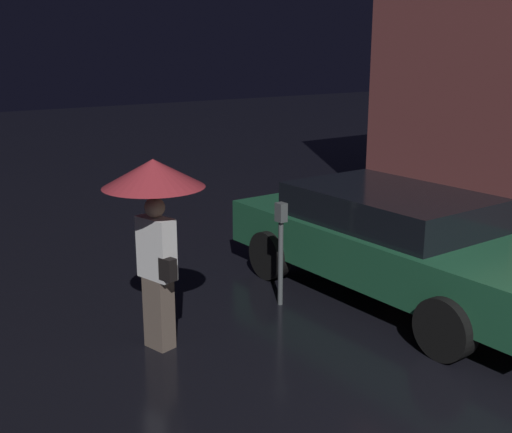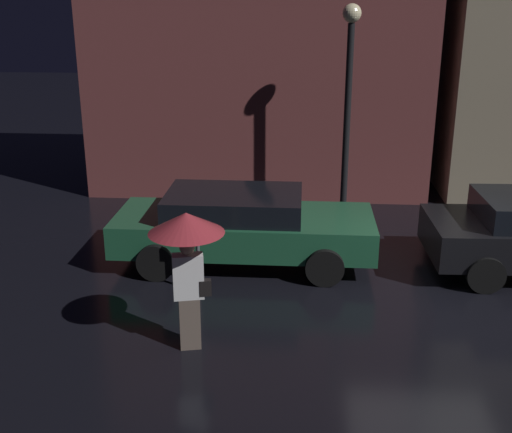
% 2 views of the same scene
% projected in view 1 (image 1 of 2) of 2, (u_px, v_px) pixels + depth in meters
% --- Properties ---
extents(parked_car_green, '(4.55, 1.99, 1.30)m').
position_uv_depth(parked_car_green, '(396.00, 240.00, 7.78)').
color(parked_car_green, '#1E5638').
rests_on(parked_car_green, ground).
extents(pedestrian_with_umbrella, '(0.99, 0.99, 1.94)m').
position_uv_depth(pedestrian_with_umbrella, '(154.00, 200.00, 6.17)').
color(pedestrian_with_umbrella, '#66564C').
rests_on(pedestrian_with_umbrella, ground).
extents(parking_meter, '(0.12, 0.10, 1.24)m').
position_uv_depth(parking_meter, '(281.00, 242.00, 7.45)').
color(parking_meter, '#4C5154').
rests_on(parking_meter, ground).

